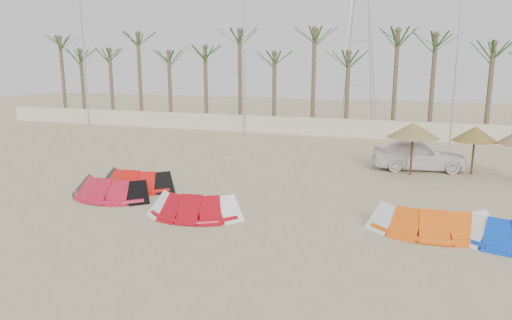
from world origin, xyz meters
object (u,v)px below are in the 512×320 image
at_px(car, 418,155).
at_px(kite_red_mid, 114,186).
at_px(kite_red_left, 140,178).
at_px(parasol_left, 413,130).
at_px(parasol_mid, 475,134).
at_px(kite_red_right, 198,203).
at_px(kite_orange, 432,218).

bearing_deg(car, kite_red_mid, 118.54).
relative_size(kite_red_left, kite_red_mid, 0.99).
distance_m(parasol_left, car, 1.89).
distance_m(kite_red_left, parasol_left, 12.50).
bearing_deg(parasol_mid, kite_red_left, -150.89).
relative_size(kite_red_right, car, 0.76).
distance_m(kite_red_mid, kite_red_right, 4.23).
relative_size(kite_red_left, parasol_left, 1.37).
bearing_deg(kite_orange, kite_red_right, -171.36).
bearing_deg(kite_orange, kite_red_left, 173.67).
bearing_deg(kite_red_left, kite_red_right, -31.25).
distance_m(kite_orange, car, 8.86).
bearing_deg(kite_orange, car, 93.48).
height_order(parasol_left, parasol_mid, parasol_left).
bearing_deg(parasol_left, parasol_mid, 22.92).
xyz_separation_m(kite_red_mid, car, (11.12, 9.09, 0.33)).
bearing_deg(kite_red_left, kite_orange, -6.33).
height_order(kite_red_left, parasol_left, parasol_left).
height_order(kite_red_mid, car, car).
bearing_deg(kite_red_mid, kite_orange, 1.24).
distance_m(kite_red_mid, parasol_left, 13.46).
height_order(kite_red_mid, parasol_left, parasol_left).
xyz_separation_m(kite_orange, car, (-0.54, 8.83, 0.33)).
relative_size(kite_red_mid, parasol_mid, 1.50).
relative_size(parasol_mid, car, 0.52).
distance_m(kite_red_mid, kite_orange, 11.66).
relative_size(parasol_left, parasol_mid, 1.08).
xyz_separation_m(kite_red_right, parasol_left, (6.68, 8.72, 1.71)).
distance_m(kite_red_left, parasol_mid, 15.39).
distance_m(kite_red_right, kite_orange, 7.61).
distance_m(parasol_left, parasol_mid, 2.96).
relative_size(kite_red_left, kite_red_right, 1.01).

